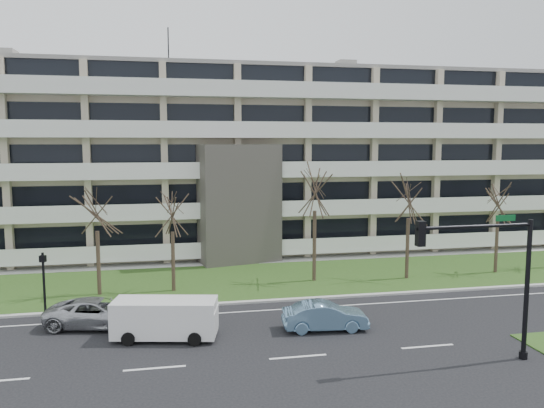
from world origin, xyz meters
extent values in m
plane|color=black|center=(0.00, 0.00, 0.00)|extent=(160.00, 160.00, 0.00)
cube|color=#274818|center=(0.00, 13.00, 0.03)|extent=(90.00, 10.00, 0.06)
cube|color=#B2B2AD|center=(0.00, 8.00, 0.06)|extent=(90.00, 0.35, 0.12)
cube|color=#B2B2AD|center=(0.00, 18.50, 0.04)|extent=(90.00, 2.00, 0.08)
cube|color=white|center=(0.00, 6.50, 0.01)|extent=(90.00, 0.12, 0.01)
cube|color=beige|center=(0.00, 25.50, 7.50)|extent=(60.00, 12.00, 15.00)
cube|color=gray|center=(0.00, 25.50, 15.15)|extent=(60.50, 12.50, 0.30)
cube|color=#4C4742|center=(0.00, 18.50, 4.50)|extent=(6.39, 3.69, 9.00)
cube|color=black|center=(0.00, 18.30, 2.00)|extent=(4.92, 1.19, 3.50)
cube|color=gray|center=(-18.00, 25.50, 15.90)|extent=(2.00, 2.00, 1.20)
cylinder|color=black|center=(-5.00, 25.50, 17.00)|extent=(0.10, 0.10, 3.50)
cube|color=black|center=(0.00, 19.48, 2.10)|extent=(58.00, 0.10, 1.80)
cube|color=white|center=(0.00, 18.80, 0.60)|extent=(58.00, 1.40, 0.22)
cube|color=white|center=(0.00, 18.15, 1.20)|extent=(58.00, 0.08, 1.00)
cube|color=black|center=(0.00, 19.48, 5.10)|extent=(58.00, 0.10, 1.80)
cube|color=white|center=(0.00, 18.80, 3.60)|extent=(58.00, 1.40, 0.22)
cube|color=white|center=(0.00, 18.15, 4.20)|extent=(58.00, 0.08, 1.00)
cube|color=black|center=(0.00, 19.48, 8.10)|extent=(58.00, 0.10, 1.80)
cube|color=white|center=(0.00, 18.80, 6.60)|extent=(58.00, 1.40, 0.22)
cube|color=white|center=(0.00, 18.15, 7.20)|extent=(58.00, 0.08, 1.00)
cube|color=black|center=(0.00, 19.48, 11.10)|extent=(58.00, 0.10, 1.80)
cube|color=white|center=(0.00, 18.80, 9.60)|extent=(58.00, 1.40, 0.22)
cube|color=white|center=(0.00, 18.15, 10.20)|extent=(58.00, 0.08, 1.00)
cube|color=black|center=(0.00, 19.48, 14.10)|extent=(58.00, 0.10, 1.80)
cube|color=white|center=(0.00, 18.80, 12.60)|extent=(58.00, 1.40, 0.22)
cube|color=white|center=(0.00, 18.15, 13.20)|extent=(58.00, 0.08, 1.00)
imported|color=#AAACB1|center=(-8.86, 5.61, 0.70)|extent=(5.40, 3.31, 1.40)
imported|color=#6E9AC0|center=(2.10, 2.99, 0.68)|extent=(4.27, 1.81, 1.37)
cube|color=white|center=(-5.57, 3.30, 1.02)|extent=(5.03, 2.70, 1.68)
cube|color=black|center=(-5.57, 3.30, 1.50)|extent=(4.65, 2.49, 0.62)
cube|color=white|center=(-3.37, 2.85, 0.88)|extent=(0.64, 1.71, 1.06)
cylinder|color=black|center=(-7.22, 2.74, 0.31)|extent=(0.65, 0.34, 0.62)
cylinder|color=black|center=(-6.86, 4.47, 0.31)|extent=(0.65, 0.34, 0.62)
cylinder|color=black|center=(-4.28, 2.13, 0.31)|extent=(0.65, 0.34, 0.62)
cylinder|color=black|center=(-3.92, 3.86, 0.31)|extent=(0.65, 0.34, 0.62)
cylinder|color=black|center=(9.34, -2.02, 0.15)|extent=(0.36, 0.36, 0.30)
cylinder|color=black|center=(9.34, -2.02, 2.99)|extent=(0.20, 0.20, 5.97)
cylinder|color=black|center=(6.75, -2.10, 5.77)|extent=(5.18, 0.31, 0.14)
cube|color=black|center=(4.37, -2.18, 5.57)|extent=(0.33, 0.33, 1.00)
sphere|color=red|center=(4.37, -2.18, 5.89)|extent=(0.20, 0.20, 0.20)
sphere|color=orange|center=(4.37, -2.18, 5.57)|extent=(0.20, 0.20, 0.20)
sphere|color=green|center=(4.37, -2.18, 5.26)|extent=(0.20, 0.20, 0.20)
cube|color=#0C5926|center=(8.15, -2.06, 6.07)|extent=(0.90, 0.07, 0.25)
cylinder|color=black|center=(-11.92, 8.32, 1.66)|extent=(0.13, 0.13, 3.32)
cube|color=black|center=(-11.92, 8.32, 2.99)|extent=(0.37, 0.33, 0.35)
sphere|color=red|center=(-11.92, 8.32, 2.99)|extent=(0.15, 0.15, 0.15)
cylinder|color=#382B21|center=(-9.48, 11.30, 1.95)|extent=(0.24, 0.24, 3.90)
cylinder|color=#382B21|center=(-5.09, 11.28, 1.86)|extent=(0.24, 0.24, 3.72)
cylinder|color=#382B21|center=(4.07, 11.94, 2.35)|extent=(0.24, 0.24, 4.70)
cylinder|color=#382B21|center=(10.35, 11.32, 2.06)|extent=(0.24, 0.24, 4.11)
cylinder|color=#382B21|center=(17.22, 11.65, 1.90)|extent=(0.24, 0.24, 3.79)
camera|label=1|loc=(-5.31, -21.13, 9.11)|focal=35.00mm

